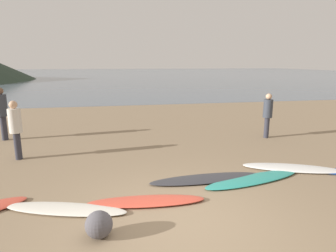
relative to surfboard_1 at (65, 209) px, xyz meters
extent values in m
cube|color=#8C7559|center=(1.95, 9.21, -0.14)|extent=(120.00, 120.00, 0.20)
cube|color=slate|center=(1.95, 62.98, -0.04)|extent=(140.00, 100.00, 0.01)
ellipsoid|color=silver|center=(0.00, 0.00, 0.00)|extent=(2.33, 1.15, 0.08)
ellipsoid|color=#D84C38|center=(1.48, 0.01, 0.00)|extent=(2.29, 0.70, 0.09)
ellipsoid|color=#333338|center=(2.95, 0.86, 0.00)|extent=(2.64, 0.63, 0.08)
ellipsoid|color=teal|center=(4.00, 0.63, -0.01)|extent=(2.61, 1.13, 0.07)
ellipsoid|color=white|center=(5.27, 1.08, 0.01)|extent=(2.43, 1.44, 0.09)
cylinder|color=#2D2D38|center=(-2.76, 5.57, 0.38)|extent=(0.20, 0.20, 0.84)
cylinder|color=#333842|center=(-2.76, 5.57, 1.17)|extent=(0.37, 0.37, 0.73)
cylinder|color=#2D2D38|center=(-1.68, 3.27, 0.34)|extent=(0.18, 0.18, 0.76)
cylinder|color=beige|center=(-1.68, 3.27, 1.05)|extent=(0.33, 0.33, 0.66)
sphere|color=tan|center=(-1.68, 3.27, 1.49)|extent=(0.21, 0.21, 0.21)
cylinder|color=#2D2D38|center=(6.28, 4.13, 0.33)|extent=(0.17, 0.17, 0.73)
cylinder|color=#333842|center=(6.28, 4.13, 1.01)|extent=(0.32, 0.32, 0.64)
sphere|color=tan|center=(6.28, 4.13, 1.43)|extent=(0.21, 0.21, 0.21)
sphere|color=#4F4C51|center=(0.64, -0.95, 0.17)|extent=(0.42, 0.42, 0.42)
camera|label=1|loc=(0.90, -5.09, 2.60)|focal=31.17mm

